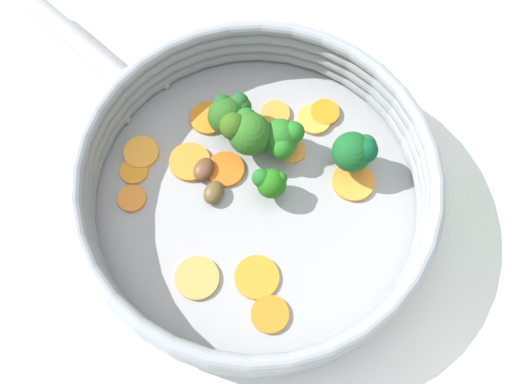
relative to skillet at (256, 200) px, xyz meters
name	(u,v)px	position (x,y,z in m)	size (l,w,h in m)	color
ground_plane	(256,202)	(0.00, 0.00, -0.01)	(4.00, 4.00, 0.00)	white
skillet	(256,200)	(0.00, 0.00, 0.00)	(0.33, 0.33, 0.01)	#939699
skillet_rim_wall	(256,186)	(0.00, 0.00, 0.04)	(0.35, 0.35, 0.06)	gray
skillet_handle	(87,48)	(0.23, 0.11, 0.02)	(0.02, 0.02, 0.17)	#999B9E
skillet_rivet_left	(166,85)	(0.15, 0.05, 0.01)	(0.01, 0.01, 0.01)	#95989D
skillet_rivet_right	(126,120)	(0.13, 0.10, 0.01)	(0.01, 0.01, 0.01)	#939598
carrot_slice_0	(353,181)	(-0.02, -0.10, 0.01)	(0.04, 0.04, 0.00)	orange
carrot_slice_1	(275,114)	(0.08, -0.05, 0.01)	(0.03, 0.03, 0.00)	orange
carrot_slice_2	(325,113)	(0.06, -0.10, 0.01)	(0.03, 0.03, 0.01)	orange
carrot_slice_3	(190,162)	(0.06, 0.05, 0.01)	(0.04, 0.04, 0.01)	orange
carrot_slice_4	(134,171)	(0.07, 0.11, 0.01)	(0.03, 0.03, 0.00)	orange
carrot_slice_5	(132,199)	(0.04, 0.12, 0.01)	(0.03, 0.03, 0.00)	orange
carrot_slice_6	(314,119)	(0.06, -0.09, 0.01)	(0.04, 0.04, 0.00)	#F49D3A
carrot_slice_7	(225,169)	(0.04, 0.02, 0.01)	(0.04, 0.04, 0.00)	orange
carrot_slice_8	(292,150)	(0.03, -0.05, 0.01)	(0.03, 0.03, 0.00)	orange
carrot_slice_9	(141,152)	(0.09, 0.09, 0.01)	(0.04, 0.04, 0.01)	#F99D31
carrot_slice_10	(270,314)	(-0.11, 0.03, 0.01)	(0.04, 0.04, 0.00)	orange
carrot_slice_11	(208,118)	(0.10, 0.02, 0.01)	(0.04, 0.04, 0.00)	orange
carrot_slice_12	(197,278)	(-0.06, 0.08, 0.01)	(0.04, 0.04, 0.00)	#F28D40
carrot_slice_13	(257,277)	(-0.08, 0.03, 0.01)	(0.04, 0.04, 0.00)	orange
broccoli_floret_0	(355,149)	(0.00, -0.10, 0.04)	(0.04, 0.05, 0.05)	#67854C
broccoli_floret_1	(232,112)	(0.09, -0.01, 0.03)	(0.04, 0.04, 0.05)	#78A45E
broccoli_floret_2	(283,138)	(0.04, -0.04, 0.03)	(0.04, 0.04, 0.04)	#679448
broccoli_floret_3	(247,131)	(0.06, -0.01, 0.04)	(0.05, 0.05, 0.05)	#6B9446
broccoli_floret_4	(270,182)	(0.00, -0.02, 0.03)	(0.03, 0.03, 0.04)	olive
mushroom_piece_0	(214,192)	(0.02, 0.04, 0.01)	(0.03, 0.02, 0.01)	brown
mushroom_piece_1	(204,169)	(0.05, 0.04, 0.01)	(0.03, 0.02, 0.01)	brown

